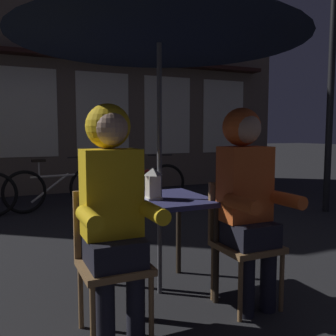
{
  "coord_description": "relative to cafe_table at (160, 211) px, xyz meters",
  "views": [
    {
      "loc": [
        -1.06,
        -2.53,
        1.23
      ],
      "look_at": [
        0.0,
        -0.16,
        0.98
      ],
      "focal_mm": 39.65,
      "sensor_mm": 36.0,
      "label": 1
    }
  ],
  "objects": [
    {
      "name": "ground_plane",
      "position": [
        0.0,
        0.0,
        -0.64
      ],
      "size": [
        60.0,
        60.0,
        0.0
      ],
      "primitive_type": "plane",
      "color": "#232326"
    },
    {
      "name": "cafe_table",
      "position": [
        0.0,
        0.0,
        0.0
      ],
      "size": [
        0.72,
        0.72,
        0.74
      ],
      "color": "navy",
      "rests_on": "ground_plane"
    },
    {
      "name": "patio_umbrella",
      "position": [
        0.0,
        0.0,
        1.42
      ],
      "size": [
        2.1,
        2.1,
        2.31
      ],
      "color": "#4C4C51",
      "rests_on": "ground_plane"
    },
    {
      "name": "lantern",
      "position": [
        -0.07,
        -0.04,
        0.22
      ],
      "size": [
        0.11,
        0.11,
        0.23
      ],
      "color": "white",
      "rests_on": "cafe_table"
    },
    {
      "name": "chair_left",
      "position": [
        -0.48,
        -0.37,
        -0.15
      ],
      "size": [
        0.4,
        0.4,
        0.87
      ],
      "color": "olive",
      "rests_on": "ground_plane"
    },
    {
      "name": "chair_right",
      "position": [
        0.48,
        -0.37,
        -0.15
      ],
      "size": [
        0.4,
        0.4,
        0.87
      ],
      "color": "olive",
      "rests_on": "ground_plane"
    },
    {
      "name": "person_left_hooded",
      "position": [
        -0.48,
        -0.43,
        0.21
      ],
      "size": [
        0.45,
        0.56,
        1.4
      ],
      "color": "black",
      "rests_on": "ground_plane"
    },
    {
      "name": "person_right_hooded",
      "position": [
        0.48,
        -0.43,
        0.21
      ],
      "size": [
        0.45,
        0.56,
        1.4
      ],
      "color": "black",
      "rests_on": "ground_plane"
    },
    {
      "name": "shopfront_building",
      "position": [
        0.14,
        5.4,
        2.45
      ],
      "size": [
        10.0,
        0.93,
        6.2
      ],
      "color": "#6B5B4C",
      "rests_on": "ground_plane"
    },
    {
      "name": "street_lamp",
      "position": [
        3.52,
        1.66,
        2.08
      ],
      "size": [
        0.32,
        0.32,
        3.88
      ],
      "color": "black",
      "rests_on": "ground_plane"
    },
    {
      "name": "bicycle_third",
      "position": [
        -0.28,
        3.48,
        -0.29
      ],
      "size": [
        1.67,
        0.3,
        0.84
      ],
      "color": "black",
      "rests_on": "ground_plane"
    },
    {
      "name": "bicycle_fourth",
      "position": [
        1.11,
        3.6,
        -0.29
      ],
      "size": [
        1.66,
        0.33,
        0.84
      ],
      "color": "black",
      "rests_on": "ground_plane"
    }
  ]
}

